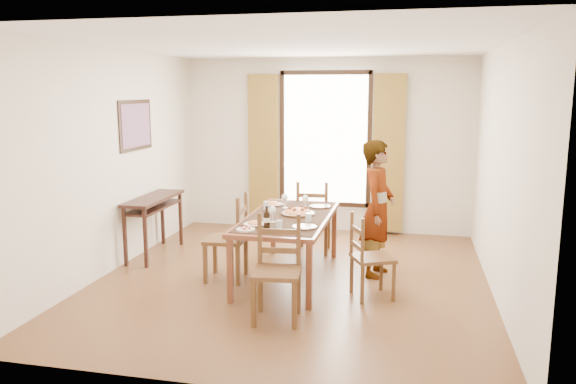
% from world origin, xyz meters
% --- Properties ---
extents(ground, '(5.00, 5.00, 0.00)m').
position_xyz_m(ground, '(0.00, 0.00, 0.00)').
color(ground, '#522819').
rests_on(ground, ground).
extents(room_shell, '(4.60, 5.10, 2.74)m').
position_xyz_m(room_shell, '(-0.00, 0.13, 1.54)').
color(room_shell, silver).
rests_on(room_shell, ground).
extents(console_table, '(0.38, 1.20, 0.80)m').
position_xyz_m(console_table, '(-2.03, 0.60, 0.68)').
color(console_table, black).
rests_on(console_table, ground).
extents(dining_table, '(0.96, 1.98, 0.76)m').
position_xyz_m(dining_table, '(-0.06, 0.08, 0.69)').
color(dining_table, brown).
rests_on(dining_table, ground).
extents(chair_west, '(0.47, 0.47, 1.02)m').
position_xyz_m(chair_west, '(-0.73, -0.15, 0.47)').
color(chair_west, brown).
rests_on(chair_west, ground).
extents(chair_north, '(0.47, 0.47, 1.01)m').
position_xyz_m(chair_north, '(0.04, 1.18, 0.47)').
color(chair_north, brown).
rests_on(chair_north, ground).
extents(chair_south, '(0.50, 0.50, 1.02)m').
position_xyz_m(chair_south, '(0.09, -1.15, 0.47)').
color(chair_south, brown).
rests_on(chair_south, ground).
extents(chair_east, '(0.54, 0.54, 0.92)m').
position_xyz_m(chair_east, '(0.93, -0.37, 0.43)').
color(chair_east, brown).
rests_on(chair_east, ground).
extents(man, '(0.73, 0.59, 1.63)m').
position_xyz_m(man, '(0.95, 0.41, 0.82)').
color(man, gray).
rests_on(man, ground).
extents(plate_sw, '(0.27, 0.27, 0.05)m').
position_xyz_m(plate_sw, '(-0.32, -0.47, 0.78)').
color(plate_sw, silver).
rests_on(plate_sw, dining_table).
extents(plate_se, '(0.27, 0.27, 0.05)m').
position_xyz_m(plate_se, '(0.23, -0.47, 0.78)').
color(plate_se, silver).
rests_on(plate_se, dining_table).
extents(plate_nw, '(0.27, 0.27, 0.05)m').
position_xyz_m(plate_nw, '(-0.38, 0.61, 0.78)').
color(plate_nw, silver).
rests_on(plate_nw, dining_table).
extents(plate_ne, '(0.27, 0.27, 0.05)m').
position_xyz_m(plate_ne, '(0.22, 0.63, 0.78)').
color(plate_ne, silver).
rests_on(plate_ne, dining_table).
extents(pasta_platter, '(0.40, 0.40, 0.10)m').
position_xyz_m(pasta_platter, '(0.03, 0.14, 0.81)').
color(pasta_platter, '#BA4317').
rests_on(pasta_platter, dining_table).
extents(caprese_plate, '(0.20, 0.20, 0.04)m').
position_xyz_m(caprese_plate, '(-0.35, -0.71, 0.78)').
color(caprese_plate, silver).
rests_on(caprese_plate, dining_table).
extents(wine_glass_a, '(0.08, 0.08, 0.18)m').
position_xyz_m(wine_glass_a, '(-0.16, -0.30, 0.85)').
color(wine_glass_a, white).
rests_on(wine_glass_a, dining_table).
extents(wine_glass_b, '(0.08, 0.08, 0.18)m').
position_xyz_m(wine_glass_b, '(0.07, 0.45, 0.85)').
color(wine_glass_b, white).
rests_on(wine_glass_b, dining_table).
extents(wine_glass_c, '(0.08, 0.08, 0.18)m').
position_xyz_m(wine_glass_c, '(-0.20, 0.48, 0.85)').
color(wine_glass_c, white).
rests_on(wine_glass_c, dining_table).
extents(tumbler_a, '(0.07, 0.07, 0.10)m').
position_xyz_m(tumbler_a, '(0.23, -0.20, 0.81)').
color(tumbler_a, silver).
rests_on(tumbler_a, dining_table).
extents(tumbler_b, '(0.07, 0.07, 0.10)m').
position_xyz_m(tumbler_b, '(-0.40, 0.35, 0.81)').
color(tumbler_b, silver).
rests_on(tumbler_b, dining_table).
extents(tumbler_c, '(0.07, 0.07, 0.10)m').
position_xyz_m(tumbler_c, '(-0.01, -0.60, 0.81)').
color(tumbler_c, silver).
rests_on(tumbler_c, dining_table).
extents(wine_bottle, '(0.07, 0.07, 0.25)m').
position_xyz_m(wine_bottle, '(-0.15, -0.61, 0.88)').
color(wine_bottle, black).
rests_on(wine_bottle, dining_table).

